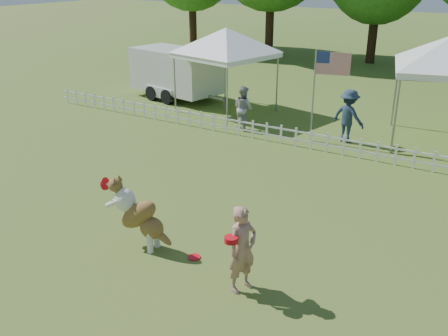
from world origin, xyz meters
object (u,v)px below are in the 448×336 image
at_px(frisbee_on_turf, 194,257).
at_px(spectator_b, 348,116).
at_px(canopy_tent_left, 226,72).
at_px(spectator_a, 243,108).
at_px(canopy_tent_right, 448,91).
at_px(dog, 139,215).
at_px(cargo_trailer, 176,74).
at_px(handler, 242,249).
at_px(flag_pole, 313,96).

distance_m(frisbee_on_turf, spectator_b, 8.15).
height_order(frisbee_on_turf, spectator_b, spectator_b).
bearing_deg(canopy_tent_left, spectator_a, -31.57).
height_order(canopy_tent_right, spectator_b, canopy_tent_right).
relative_size(dog, canopy_tent_left, 0.46).
bearing_deg(canopy_tent_left, canopy_tent_right, 15.99).
distance_m(cargo_trailer, spectator_a, 5.11).
bearing_deg(cargo_trailer, canopy_tent_right, 8.62).
xyz_separation_m(handler, spectator_b, (-1.03, 8.48, 0.06)).
relative_size(cargo_trailer, flag_pole, 1.63).
bearing_deg(cargo_trailer, flag_pole, -8.00).
bearing_deg(canopy_tent_right, dog, -125.69).
bearing_deg(frisbee_on_turf, canopy_tent_right, 73.99).
distance_m(dog, spectator_a, 7.99).
bearing_deg(canopy_tent_left, flag_pole, -8.21).
distance_m(canopy_tent_left, spectator_b, 5.23).
height_order(dog, cargo_trailer, cargo_trailer).
bearing_deg(handler, frisbee_on_turf, 91.68).
distance_m(flag_pole, spectator_a, 2.52).
bearing_deg(canopy_tent_left, handler, -44.68).
xyz_separation_m(handler, canopy_tent_left, (-6.11, 9.52, 0.75)).
bearing_deg(dog, handler, -10.76).
xyz_separation_m(canopy_tent_left, spectator_b, (5.08, -1.04, -0.69)).
relative_size(dog, flag_pole, 0.48).
bearing_deg(flag_pole, spectator_b, 14.28).
relative_size(canopy_tent_right, flag_pole, 1.14).
height_order(dog, canopy_tent_left, canopy_tent_left).
relative_size(frisbee_on_turf, cargo_trailer, 0.05).
bearing_deg(handler, spectator_b, 25.14).
height_order(handler, cargo_trailer, cargo_trailer).
bearing_deg(spectator_a, canopy_tent_right, -138.62).
bearing_deg(dog, canopy_tent_right, 61.90).
distance_m(handler, spectator_a, 9.07).
bearing_deg(spectator_b, frisbee_on_turf, 104.23).
relative_size(dog, spectator_a, 0.94).
xyz_separation_m(dog, spectator_b, (1.36, 8.30, 0.14)).
relative_size(dog, spectator_b, 0.83).
distance_m(frisbee_on_turf, cargo_trailer, 12.57).
bearing_deg(frisbee_on_turf, handler, -16.53).
height_order(dog, frisbee_on_turf, dog).
distance_m(canopy_tent_right, spectator_a, 6.36).
distance_m(dog, flag_pole, 7.83).
height_order(cargo_trailer, spectator_b, cargo_trailer).
bearing_deg(flag_pole, canopy_tent_right, 16.69).
xyz_separation_m(cargo_trailer, flag_pole, (6.96, -2.27, 0.40)).
height_order(handler, spectator_a, handler).
height_order(canopy_tent_right, cargo_trailer, canopy_tent_right).
bearing_deg(spectator_b, spectator_a, 25.41).
xyz_separation_m(canopy_tent_right, cargo_trailer, (-10.48, 0.27, -0.60)).
bearing_deg(spectator_b, canopy_tent_left, 4.26).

